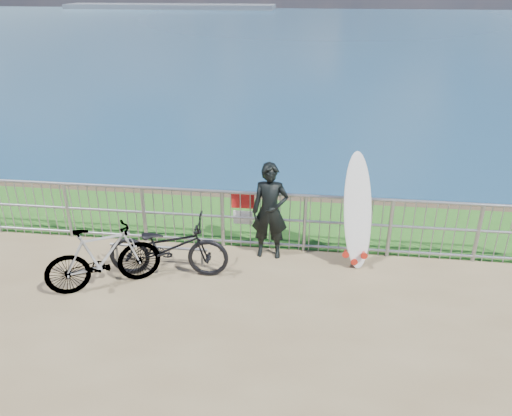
# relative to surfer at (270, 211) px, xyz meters

# --- Properties ---
(grass_strip) EXTENTS (120.00, 120.00, 0.00)m
(grass_strip) POSITION_rel_surfer_xyz_m (-0.39, 1.34, -0.87)
(grass_strip) COLOR #1F5A18
(grass_strip) RESTS_ON ground
(seascape) EXTENTS (260.00, 260.00, 5.00)m
(seascape) POSITION_rel_surfer_xyz_m (-44.14, 146.13, -4.91)
(seascape) COLOR brown
(seascape) RESTS_ON ground
(railing) EXTENTS (10.06, 0.10, 1.13)m
(railing) POSITION_rel_surfer_xyz_m (-0.38, 0.24, -0.30)
(railing) COLOR gray
(railing) RESTS_ON ground
(surfer) EXTENTS (0.64, 0.42, 1.75)m
(surfer) POSITION_rel_surfer_xyz_m (0.00, 0.00, 0.00)
(surfer) COLOR black
(surfer) RESTS_ON ground
(surfboard) EXTENTS (0.68, 0.65, 2.03)m
(surfboard) POSITION_rel_surfer_xyz_m (1.49, -0.11, 0.06)
(surfboard) COLOR silver
(surfboard) RESTS_ON ground
(bicycle_near) EXTENTS (2.05, 0.86, 1.05)m
(bicycle_near) POSITION_rel_surfer_xyz_m (-1.61, -0.85, -0.35)
(bicycle_near) COLOR black
(bicycle_near) RESTS_ON ground
(bicycle_far) EXTENTS (1.83, 1.34, 1.09)m
(bicycle_far) POSITION_rel_surfer_xyz_m (-2.53, -1.34, -0.33)
(bicycle_far) COLOR black
(bicycle_far) RESTS_ON ground
(bike_rack) EXTENTS (1.74, 0.05, 0.36)m
(bike_rack) POSITION_rel_surfer_xyz_m (-1.88, -0.56, -0.58)
(bike_rack) COLOR gray
(bike_rack) RESTS_ON ground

